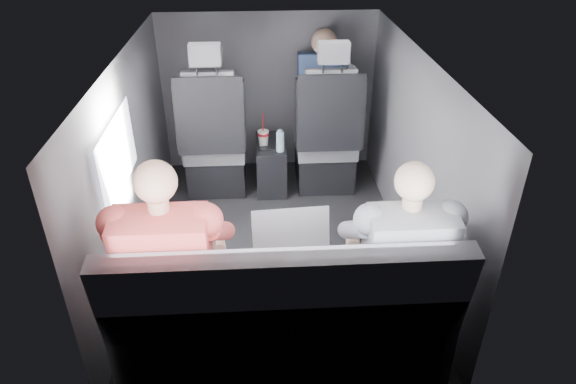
{
  "coord_description": "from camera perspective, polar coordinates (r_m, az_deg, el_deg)",
  "views": [
    {
      "loc": [
        -0.09,
        -2.92,
        2.18
      ],
      "look_at": [
        0.08,
        -0.05,
        0.48
      ],
      "focal_mm": 32.0,
      "sensor_mm": 36.0,
      "label": 1
    }
  ],
  "objects": [
    {
      "name": "laptop_silver",
      "position": [
        2.66,
        0.19,
        -4.82
      ],
      "size": [
        0.4,
        0.36,
        0.27
      ],
      "color": "silver",
      "rests_on": "rear_bench"
    },
    {
      "name": "passenger_rear_right",
      "position": [
        2.58,
        11.9,
        -7.35
      ],
      "size": [
        0.49,
        0.61,
        1.2
      ],
      "color": "navy",
      "rests_on": "rear_bench"
    },
    {
      "name": "side_window",
      "position": [
        3.02,
        -18.34,
        3.88
      ],
      "size": [
        0.02,
        0.75,
        0.42
      ],
      "primitive_type": "cube",
      "color": "white",
      "rests_on": "panel_left"
    },
    {
      "name": "laptop_white",
      "position": [
        2.63,
        -11.49,
        -6.0
      ],
      "size": [
        0.38,
        0.37,
        0.26
      ],
      "color": "silver",
      "rests_on": "passenger_rear_left"
    },
    {
      "name": "rear_bench",
      "position": [
        2.64,
        -0.49,
        -14.61
      ],
      "size": [
        1.6,
        0.57,
        0.92
      ],
      "color": "slate",
      "rests_on": "floor"
    },
    {
      "name": "passenger_front_right",
      "position": [
        4.29,
        3.84,
        11.13
      ],
      "size": [
        0.4,
        0.4,
        0.82
      ],
      "color": "navy",
      "rests_on": "front_seat_right"
    },
    {
      "name": "panel_left",
      "position": [
        3.38,
        -16.97,
        2.75
      ],
      "size": [
        0.02,
        2.6,
        1.35
      ],
      "primitive_type": "cube",
      "color": "#56565B",
      "rests_on": "floor"
    },
    {
      "name": "front_seat_right",
      "position": [
        4.19,
        4.26,
        5.41
      ],
      "size": [
        0.52,
        0.58,
        1.26
      ],
      "color": "black",
      "rests_on": "floor"
    },
    {
      "name": "panel_front",
      "position": [
        4.48,
        -2.18,
        10.96
      ],
      "size": [
        1.8,
        0.02,
        1.35
      ],
      "primitive_type": "cube",
      "color": "#56565B",
      "rests_on": "floor"
    },
    {
      "name": "floor",
      "position": [
        3.64,
        -1.38,
        -6.16
      ],
      "size": [
        2.6,
        2.6,
        0.0
      ],
      "primitive_type": "plane",
      "color": "black",
      "rests_on": "ground"
    },
    {
      "name": "water_bottle",
      "position": [
        4.02,
        -0.88,
        5.65
      ],
      "size": [
        0.06,
        0.06,
        0.18
      ],
      "color": "#A0BDD8",
      "rests_on": "center_console"
    },
    {
      "name": "panel_right",
      "position": [
        3.43,
        13.71,
        3.66
      ],
      "size": [
        0.02,
        2.6,
        1.35
      ],
      "primitive_type": "cube",
      "color": "#56565B",
      "rests_on": "floor"
    },
    {
      "name": "seatbelt",
      "position": [
        3.88,
        4.81,
        9.68
      ],
      "size": [
        0.35,
        0.11,
        0.59
      ],
      "primitive_type": "cube",
      "rotation": [
        -0.14,
        0.49,
        0.0
      ],
      "color": "black",
      "rests_on": "front_seat_right"
    },
    {
      "name": "center_console",
      "position": [
        4.28,
        -1.89,
        3.07
      ],
      "size": [
        0.24,
        0.48,
        0.41
      ],
      "color": "black",
      "rests_on": "floor"
    },
    {
      "name": "panel_back",
      "position": [
        2.21,
        -0.19,
        -12.28
      ],
      "size": [
        1.8,
        0.02,
        1.35
      ],
      "primitive_type": "cube",
      "color": "#56565B",
      "rests_on": "floor"
    },
    {
      "name": "passenger_rear_left",
      "position": [
        2.52,
        -12.65,
        -7.99
      ],
      "size": [
        0.52,
        0.63,
        1.24
      ],
      "color": "#313136",
      "rests_on": "rear_bench"
    },
    {
      "name": "front_seat_left",
      "position": [
        4.17,
        -8.14,
        5.05
      ],
      "size": [
        0.52,
        0.58,
        1.26
      ],
      "color": "black",
      "rests_on": "floor"
    },
    {
      "name": "soda_cup",
      "position": [
        4.13,
        -2.76,
        6.1
      ],
      "size": [
        0.09,
        0.09,
        0.27
      ],
      "color": "white",
      "rests_on": "center_console"
    },
    {
      "name": "ceiling",
      "position": [
        3.03,
        -1.7,
        14.73
      ],
      "size": [
        2.6,
        2.6,
        0.0
      ],
      "primitive_type": "plane",
      "rotation": [
        3.14,
        0.0,
        0.0
      ],
      "color": "#B2B2AD",
      "rests_on": "panel_back"
    },
    {
      "name": "laptop_black",
      "position": [
        2.71,
        11.19,
        -4.81
      ],
      "size": [
        0.38,
        0.36,
        0.25
      ],
      "color": "black",
      "rests_on": "passenger_rear_right"
    }
  ]
}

